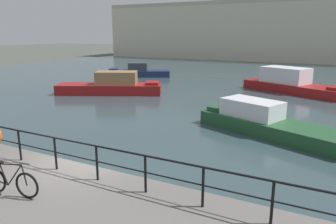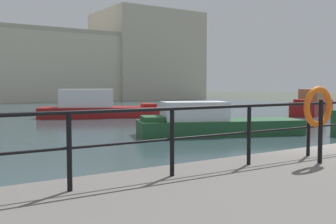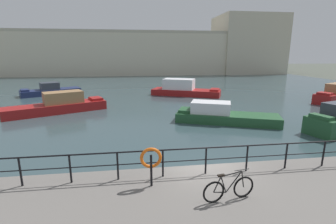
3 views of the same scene
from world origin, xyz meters
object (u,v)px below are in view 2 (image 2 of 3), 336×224
(harbor_building, at_px, (29,64))
(moored_small_launch, at_px, (313,104))
(life_ring_stand, at_px, (318,109))
(moored_cabin_cruiser, at_px, (95,107))
(moored_green_narrowboat, at_px, (212,123))

(harbor_building, distance_m, moored_small_launch, 46.01)
(harbor_building, bearing_deg, life_ring_stand, -99.65)
(harbor_building, relative_size, moored_small_launch, 8.53)
(harbor_building, height_order, moored_cabin_cruiser, harbor_building)
(moored_cabin_cruiser, xyz_separation_m, moored_green_narrowboat, (0.44, -13.74, -0.23))
(moored_green_narrowboat, bearing_deg, harbor_building, -73.01)
(moored_small_launch, xyz_separation_m, moored_green_narrowboat, (-17.10, -6.88, -0.26))
(life_ring_stand, bearing_deg, harbor_building, 80.35)
(moored_small_launch, relative_size, moored_green_narrowboat, 1.07)
(harbor_building, height_order, moored_small_launch, harbor_building)
(moored_cabin_cruiser, distance_m, moored_small_launch, 18.83)
(harbor_building, relative_size, moored_cabin_cruiser, 8.12)
(moored_small_launch, bearing_deg, life_ring_stand, 10.89)
(moored_cabin_cruiser, bearing_deg, harbor_building, 107.48)
(moored_green_narrowboat, bearing_deg, moored_small_launch, -136.71)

